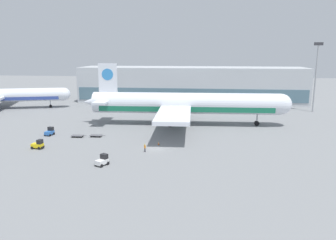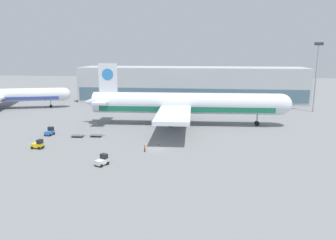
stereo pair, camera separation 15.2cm
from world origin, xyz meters
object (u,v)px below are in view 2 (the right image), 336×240
traffic_cone_near (159,143)px  airplane_distant (2,96)px  baggage_dolly_lead (78,136)px  baggage_tug_foreground (38,145)px  ground_crew_near (145,147)px  airplane_main (183,104)px  baggage_tug_mid (50,132)px  baggage_tug_far (102,160)px  light_mast (316,72)px  baggage_dolly_second (96,135)px

traffic_cone_near → airplane_distant: bearing=147.6°
traffic_cone_near → baggage_dolly_lead: bearing=167.9°
baggage_tug_foreground → baggage_dolly_lead: bearing=70.3°
baggage_dolly_lead → ground_crew_near: ground_crew_near is taller
airplane_main → airplane_distant: bearing=162.3°
baggage_tug_mid → ground_crew_near: 27.93m
baggage_tug_mid → baggage_dolly_lead: 7.56m
airplane_distant → baggage_tug_foreground: airplane_distant is taller
baggage_tug_foreground → baggage_dolly_lead: 11.07m
airplane_main → baggage_tug_far: 37.75m
light_mast → baggage_dolly_lead: bearing=-148.0°
airplane_main → baggage_tug_mid: (-31.63, -15.89, -4.96)m
baggage_dolly_lead → airplane_main: bearing=34.1°
airplane_distant → baggage_tug_mid: airplane_distant is taller
light_mast → traffic_cone_near: (-46.57, -46.22, -13.04)m
baggage_tug_foreground → baggage_dolly_second: bearing=55.4°
baggage_dolly_second → ground_crew_near: bearing=-38.1°
baggage_tug_far → baggage_dolly_lead: bearing=60.0°
airplane_distant → baggage_tug_foreground: bearing=-66.6°
light_mast → baggage_dolly_second: (-62.56, -41.07, -13.03)m
baggage_tug_far → traffic_cone_near: bearing=-3.4°
baggage_tug_far → baggage_dolly_lead: (-12.11, 18.51, -0.49)m
light_mast → traffic_cone_near: size_ratio=29.58×
airplane_main → traffic_cone_near: airplane_main is taller
light_mast → baggage_tug_far: size_ratio=8.25×
baggage_tug_far → baggage_tug_foreground: bearing=89.9°
baggage_dolly_second → traffic_cone_near: (15.99, -5.15, -0.01)m
baggage_tug_mid → baggage_dolly_lead: (7.47, -1.03, -0.49)m
airplane_main → ground_crew_near: bearing=-104.8°
baggage_tug_mid → ground_crew_near: bearing=-104.0°
baggage_dolly_second → traffic_cone_near: bearing=-18.8°
baggage_tug_mid → baggage_dolly_lead: baggage_tug_mid is taller
airplane_main → baggage_dolly_lead: airplane_main is taller
airplane_main → ground_crew_near: size_ratio=34.57×
light_mast → traffic_cone_near: bearing=-135.2°
light_mast → baggage_tug_foreground: size_ratio=9.02×
baggage_tug_mid → baggage_dolly_lead: size_ratio=0.71×
light_mast → baggage_tug_mid: (-74.38, -40.84, -12.54)m
baggage_dolly_lead → baggage_dolly_second: 4.42m
baggage_tug_far → ground_crew_near: 10.70m
airplane_distant → baggage_tug_mid: bearing=-60.8°
light_mast → airplane_main: (-42.74, -24.95, -7.58)m
airplane_distant → traffic_cone_near: size_ratio=58.20×
baggage_tug_foreground → ground_crew_near: size_ratio=1.53×
light_mast → baggage_tug_mid: bearing=-151.2°
airplane_distant → baggage_tug_foreground: size_ratio=17.74×
light_mast → baggage_dolly_second: size_ratio=6.24×
baggage_tug_foreground → baggage_dolly_lead: size_ratio=0.69×
airplane_main → baggage_tug_far: (-12.05, -35.43, -4.96)m
baggage_tug_foreground → ground_crew_near: bearing=5.8°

